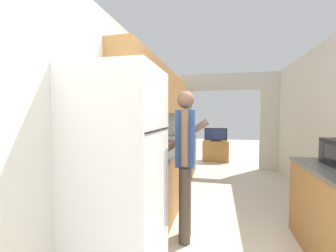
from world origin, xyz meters
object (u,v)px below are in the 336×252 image
range_oven (173,165)px  television (216,135)px  refrigerator (119,176)px  person (185,160)px  knife (177,138)px  tv_cabinet (216,151)px

range_oven → television: 2.84m
refrigerator → person: (0.46, 0.75, 0.01)m
knife → range_oven: bearing=-95.0°
range_oven → television: bearing=74.0°
person → knife: (-0.52, 2.31, -0.00)m
refrigerator → television: bearing=81.9°
knife → tv_cabinet: bearing=61.9°
range_oven → television: (0.77, 2.71, 0.36)m
range_oven → tv_cabinet: range_oven is taller
tv_cabinet → television: (0.00, -0.04, 0.50)m
person → television: (0.28, 4.41, -0.09)m
range_oven → knife: range_oven is taller
television → refrigerator: bearing=-98.1°
television → knife: (-0.80, -2.10, 0.09)m
person → tv_cabinet: 4.50m
range_oven → tv_cabinet: 2.86m
knife → television: bearing=61.5°
refrigerator → knife: 3.06m
refrigerator → range_oven: bearing=90.9°
television → knife: television is taller
television → range_oven: bearing=-106.0°
range_oven → person: (0.49, -1.71, 0.45)m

